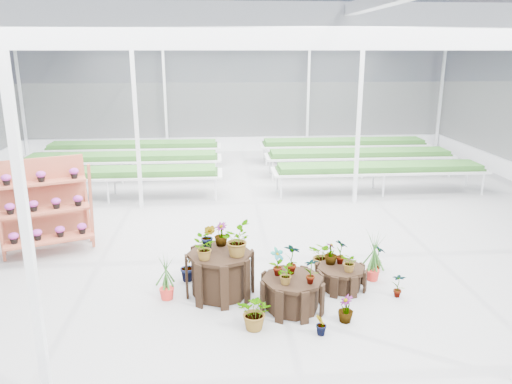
{
  "coord_description": "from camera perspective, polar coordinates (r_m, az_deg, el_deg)",
  "views": [
    {
      "loc": [
        -0.86,
        -9.37,
        4.2
      ],
      "look_at": [
        -0.07,
        0.78,
        1.3
      ],
      "focal_mm": 35.0,
      "sensor_mm": 36.0,
      "label": 1
    }
  ],
  "objects": [
    {
      "name": "nursery_benches",
      "position": [
        17.02,
        -1.43,
        3.06
      ],
      "size": [
        16.0,
        7.0,
        0.84
      ],
      "primitive_type": null,
      "color": "silver",
      "rests_on": "ground"
    },
    {
      "name": "shelf_rack",
      "position": [
        11.45,
        -22.96,
        -1.66
      ],
      "size": [
        2.11,
        1.61,
        1.99
      ],
      "primitive_type": null,
      "rotation": [
        0.0,
        0.0,
        0.37
      ],
      "color": "#9B4831",
      "rests_on": "ground"
    },
    {
      "name": "steel_frame",
      "position": [
        9.61,
        0.79,
        4.19
      ],
      "size": [
        18.0,
        24.0,
        4.5
      ],
      "primitive_type": null,
      "color": "silver",
      "rests_on": "ground"
    },
    {
      "name": "greenhouse_shell",
      "position": [
        9.61,
        0.79,
        4.19
      ],
      "size": [
        18.0,
        24.0,
        4.5
      ],
      "primitive_type": null,
      "color": "white",
      "rests_on": "ground"
    },
    {
      "name": "plinth_mid",
      "position": [
        8.54,
        4.16,
        -11.48
      ],
      "size": [
        1.28,
        1.28,
        0.56
      ],
      "primitive_type": "cylinder",
      "rotation": [
        0.0,
        0.0,
        0.24
      ],
      "color": "black",
      "rests_on": "ground"
    },
    {
      "name": "ground_plane",
      "position": [
        10.31,
        0.74,
        -8.16
      ],
      "size": [
        24.0,
        24.0,
        0.0
      ],
      "primitive_type": "plane",
      "color": "gray",
      "rests_on": "ground"
    },
    {
      "name": "plinth_low",
      "position": [
        9.38,
        9.65,
        -9.59
      ],
      "size": [
        1.11,
        1.11,
        0.4
      ],
      "primitive_type": "cylinder",
      "rotation": [
        0.0,
        0.0,
        0.29
      ],
      "color": "black",
      "rests_on": "ground"
    },
    {
      "name": "plinth_tall",
      "position": [
        8.94,
        -4.13,
        -9.31
      ],
      "size": [
        1.3,
        1.3,
        0.8
      ],
      "primitive_type": "cylinder",
      "rotation": [
        0.0,
        0.0,
        0.12
      ],
      "color": "black",
      "rests_on": "ground"
    },
    {
      "name": "nursery_plants",
      "position": [
        9.03,
        1.66,
        -8.05
      ],
      "size": [
        4.41,
        3.08,
        1.38
      ],
      "color": "#2D5E24",
      "rests_on": "ground"
    }
  ]
}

